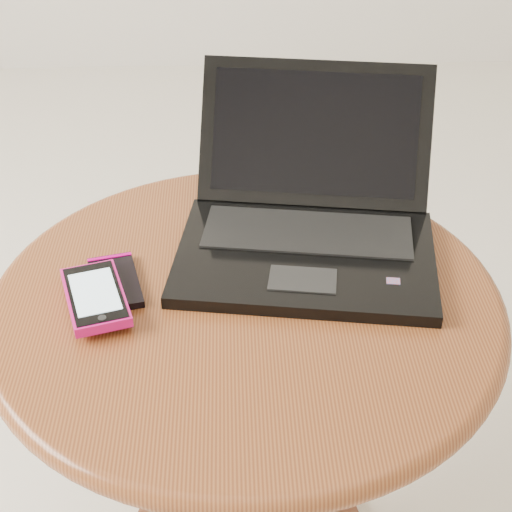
{
  "coord_description": "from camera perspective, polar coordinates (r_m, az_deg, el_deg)",
  "views": [
    {
      "loc": [
        -0.09,
        -0.73,
        1.08
      ],
      "look_at": [
        -0.06,
        0.01,
        0.55
      ],
      "focal_mm": 55.62,
      "sensor_mm": 36.0,
      "label": 1
    }
  ],
  "objects": [
    {
      "name": "laptop",
      "position": [
        1.02,
        3.78,
        2.64
      ],
      "size": [
        0.36,
        0.37,
        0.19
      ],
      "color": "black",
      "rests_on": "table"
    },
    {
      "name": "table",
      "position": [
        1.02,
        -0.68,
        -7.35
      ],
      "size": [
        0.62,
        0.62,
        0.49
      ],
      "color": "#512A14",
      "rests_on": "ground"
    },
    {
      "name": "phone_pink",
      "position": [
        0.94,
        -11.48,
        -2.87
      ],
      "size": [
        0.1,
        0.13,
        0.01
      ],
      "color": "#CF1072",
      "rests_on": "phone_black"
    },
    {
      "name": "phone_black",
      "position": [
        0.98,
        -10.11,
        -1.86
      ],
      "size": [
        0.08,
        0.12,
        0.01
      ],
      "color": "black",
      "rests_on": "table"
    }
  ]
}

